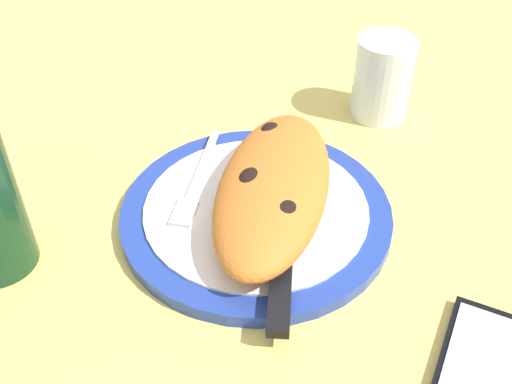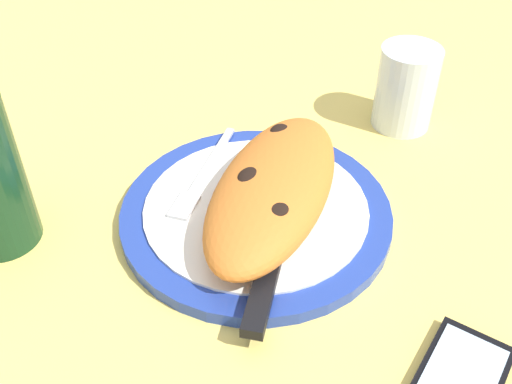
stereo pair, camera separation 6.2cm
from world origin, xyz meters
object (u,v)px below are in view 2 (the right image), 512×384
Objects in this scene: fork at (201,179)px; water_glass at (405,93)px; plate at (256,213)px; calzone at (273,189)px; knife at (270,265)px.

fork is 28.24cm from water_glass.
calzone reaches higher than plate.
fork reaches higher than plate.
knife is at bearing 58.84° from fork.
calzone is (-0.55, 1.68, 3.66)cm from plate.
calzone is at bearing -153.73° from knife.
water_glass is at bearing 163.57° from plate.
water_glass reaches higher than calzone.
water_glass is (-23.99, 14.69, 2.50)cm from fork.
water_glass is (-24.21, 5.62, -0.02)cm from calzone.
water_glass reaches higher than knife.
knife is (6.96, 5.38, 1.44)cm from plate.
calzone is 2.60× the size of water_glass.
plate is at bearing -16.43° from water_glass.
plate is at bearing 84.08° from fork.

